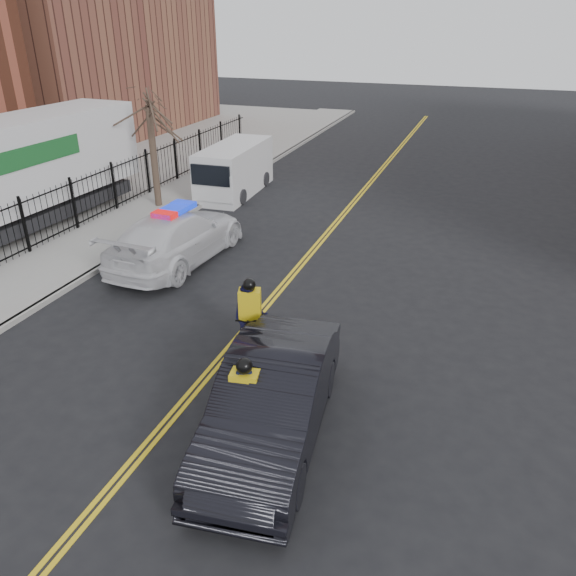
{
  "coord_description": "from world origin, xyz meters",
  "views": [
    {
      "loc": [
        5.4,
        -9.72,
        7.51
      ],
      "look_at": [
        1.1,
        2.14,
        1.3
      ],
      "focal_mm": 35.0,
      "sensor_mm": 36.0,
      "label": 1
    }
  ],
  "objects_px": {
    "police_cruiser": "(177,237)",
    "dark_sedan": "(272,401)",
    "cyclist_near": "(246,417)",
    "cyclist_far": "(250,324)",
    "cargo_van": "(233,171)"
  },
  "relations": [
    {
      "from": "police_cruiser",
      "to": "cyclist_far",
      "type": "xyz_separation_m",
      "value": [
        4.51,
        -4.34,
        -0.09
      ]
    },
    {
      "from": "police_cruiser",
      "to": "dark_sedan",
      "type": "distance_m",
      "value": 9.35
    },
    {
      "from": "cyclist_near",
      "to": "cyclist_far",
      "type": "height_order",
      "value": "cyclist_far"
    },
    {
      "from": "cyclist_near",
      "to": "cyclist_far",
      "type": "bearing_deg",
      "value": 103.19
    },
    {
      "from": "cargo_van",
      "to": "cyclist_far",
      "type": "relative_size",
      "value": 2.62
    },
    {
      "from": "cyclist_far",
      "to": "cargo_van",
      "type": "bearing_deg",
      "value": 98.97
    },
    {
      "from": "cyclist_far",
      "to": "dark_sedan",
      "type": "bearing_deg",
      "value": -76.95
    },
    {
      "from": "police_cruiser",
      "to": "dark_sedan",
      "type": "height_order",
      "value": "police_cruiser"
    },
    {
      "from": "dark_sedan",
      "to": "cyclist_far",
      "type": "relative_size",
      "value": 2.62
    },
    {
      "from": "cargo_van",
      "to": "cyclist_far",
      "type": "xyz_separation_m",
      "value": [
        6.05,
        -12.07,
        -0.29
      ]
    },
    {
      "from": "dark_sedan",
      "to": "cargo_van",
      "type": "bearing_deg",
      "value": 110.5
    },
    {
      "from": "police_cruiser",
      "to": "cargo_van",
      "type": "xyz_separation_m",
      "value": [
        -1.53,
        7.73,
        0.2
      ]
    },
    {
      "from": "police_cruiser",
      "to": "cyclist_near",
      "type": "xyz_separation_m",
      "value": [
        5.76,
        -7.44,
        -0.18
      ]
    },
    {
      "from": "cyclist_near",
      "to": "cyclist_far",
      "type": "xyz_separation_m",
      "value": [
        -1.25,
        3.1,
        0.09
      ]
    },
    {
      "from": "dark_sedan",
      "to": "cyclist_far",
      "type": "bearing_deg",
      "value": 113.81
    }
  ]
}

